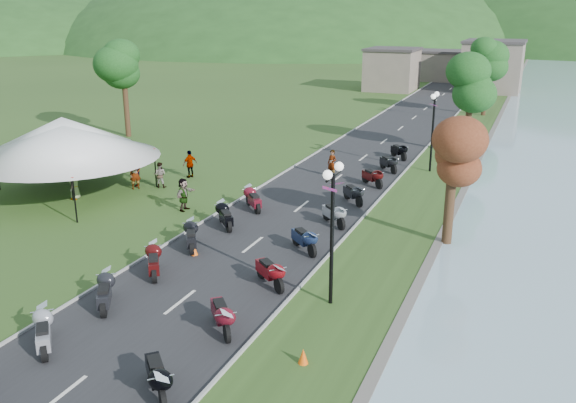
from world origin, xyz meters
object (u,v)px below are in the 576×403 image
(pedestrian_a, at_px, (136,189))
(pedestrian_c, at_px, (137,186))
(vendor_tent_main, at_px, (67,161))
(pedestrian_b, at_px, (161,187))

(pedestrian_a, distance_m, pedestrian_c, 0.57)
(pedestrian_a, bearing_deg, pedestrian_c, 70.93)
(vendor_tent_main, height_order, pedestrian_a, vendor_tent_main)
(pedestrian_b, distance_m, pedestrian_c, 1.48)
(pedestrian_a, relative_size, pedestrian_c, 0.98)
(pedestrian_a, height_order, pedestrian_c, pedestrian_c)
(vendor_tent_main, distance_m, pedestrian_c, 4.31)
(vendor_tent_main, bearing_deg, pedestrian_c, 54.02)
(pedestrian_b, bearing_deg, pedestrian_a, 18.40)
(pedestrian_b, height_order, pedestrian_c, pedestrian_c)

